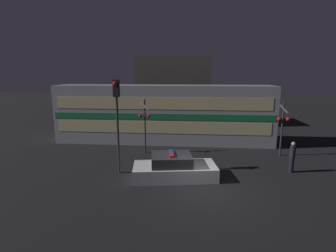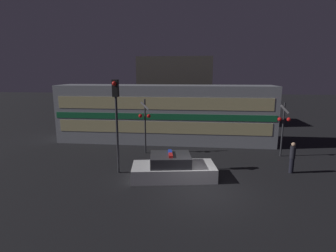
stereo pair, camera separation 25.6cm
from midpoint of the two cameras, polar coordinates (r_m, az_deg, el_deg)
ground_plane at (r=12.82m, az=8.26°, el=-13.89°), size 120.00×120.00×0.00m
train at (r=20.92m, az=-0.46°, el=2.66°), size 16.91×2.88×4.54m
police_car at (r=14.01m, az=1.58°, el=-9.21°), size 4.57×2.56×1.40m
pedestrian at (r=16.14m, az=25.85°, el=-6.16°), size 0.29×0.29×1.75m
crossing_signal_near at (r=18.70m, az=24.18°, el=0.30°), size 0.83×0.31×3.60m
crossing_signal_far at (r=17.80m, az=-4.63°, el=1.05°), size 0.83×0.31×3.76m
traffic_light_corner at (r=14.18m, az=-10.71°, el=3.84°), size 0.30×0.46×5.13m
building_left at (r=28.59m, az=1.93°, el=7.58°), size 7.53×4.88×7.08m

